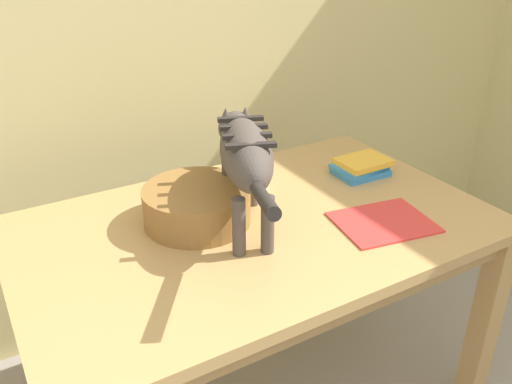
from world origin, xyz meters
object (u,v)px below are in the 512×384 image
saucer_bowl (237,187)px  coffee_mug (238,169)px  book_stack (361,167)px  wicker_basket (197,205)px  dining_table (256,248)px  cat (245,154)px  magazine (383,222)px

saucer_bowl → coffee_mug: bearing=0.0°
coffee_mug → book_stack: (0.43, -0.10, -0.05)m
wicker_basket → book_stack: bearing=1.3°
dining_table → wicker_basket: (-0.15, 0.09, 0.15)m
saucer_bowl → wicker_basket: wicker_basket is taller
cat → magazine: bearing=-8.9°
saucer_bowl → coffee_mug: 0.06m
dining_table → magazine: (0.32, -0.19, 0.09)m
saucer_bowl → wicker_basket: 0.23m
dining_table → coffee_mug: size_ratio=10.66×
magazine → book_stack: book_stack is taller
book_stack → magazine: bearing=-119.2°
dining_table → book_stack: 0.51m
dining_table → coffee_mug: (0.05, 0.21, 0.17)m
cat → wicker_basket: (-0.12, 0.08, -0.16)m
dining_table → magazine: size_ratio=5.04×
dining_table → magazine: 0.38m
cat → coffee_mug: cat is taller
cat → coffee_mug: size_ratio=5.21×
cat → coffee_mug: 0.25m
dining_table → wicker_basket: size_ratio=4.41×
cat → saucer_bowl: bearing=90.0°
wicker_basket → coffee_mug: bearing=30.6°
cat → coffee_mug: bearing=89.1°
saucer_bowl → coffee_mug: size_ratio=1.53×
cat → book_stack: (0.51, 0.09, -0.19)m
book_stack → cat: bearing=-169.9°
saucer_bowl → coffee_mug: coffee_mug is taller
cat → magazine: size_ratio=2.46×
book_stack → wicker_basket: size_ratio=0.60×
coffee_mug → book_stack: 0.45m
magazine → book_stack: 0.34m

